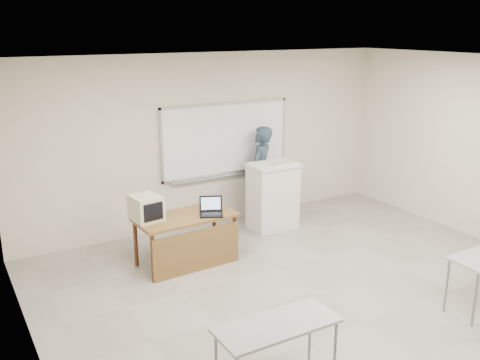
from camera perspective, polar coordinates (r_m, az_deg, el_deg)
floor at (r=6.79m, az=13.06°, el=-14.62°), size 7.00×8.00×0.01m
whiteboard at (r=9.46m, az=-1.52°, el=4.29°), size 2.48×0.10×1.31m
student_desks at (r=5.70m, az=23.01°, el=-14.10°), size 4.40×2.20×0.73m
instructor_desk at (r=7.84m, az=-5.48°, el=-5.45°), size 1.45×0.73×0.75m
podium at (r=9.30m, az=3.50°, el=-1.68°), size 0.82×0.59×1.15m
crt_monitor at (r=7.72m, az=-10.01°, el=-2.96°), size 0.39×0.44×0.37m
laptop at (r=7.87m, az=-3.27°, el=-3.27°), size 0.34×0.31×0.25m
mouse at (r=8.12m, az=-2.48°, el=-2.92°), size 0.12×0.09×0.04m
keyboard at (r=9.13m, az=4.77°, el=1.77°), size 0.47×0.18×0.03m
presenter at (r=9.69m, az=2.19°, el=0.76°), size 0.74×0.71×1.71m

